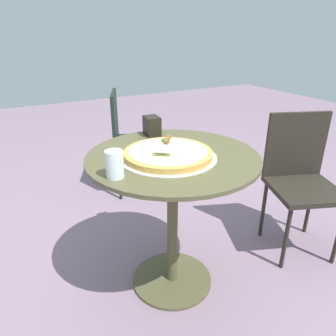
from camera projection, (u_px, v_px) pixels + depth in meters
ground_plane at (172, 280)px, 1.77m from camera, size 10.00×10.00×0.00m
patio_table at (173, 193)px, 1.55m from camera, size 0.81×0.81×0.75m
pizza_on_tray at (168, 154)px, 1.43m from camera, size 0.45×0.45×0.05m
pizza_server at (166, 144)px, 1.44m from camera, size 0.19×0.17×0.02m
drinking_cup at (115, 164)px, 1.23m from camera, size 0.07×0.07×0.11m
napkin_dispenser at (152, 126)px, 1.72m from camera, size 0.10×0.08×0.10m
patio_chair_near at (300, 174)px, 1.90m from camera, size 0.49×0.49×0.84m
patio_chair_far at (129, 135)px, 2.57m from camera, size 0.50×0.50×0.85m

